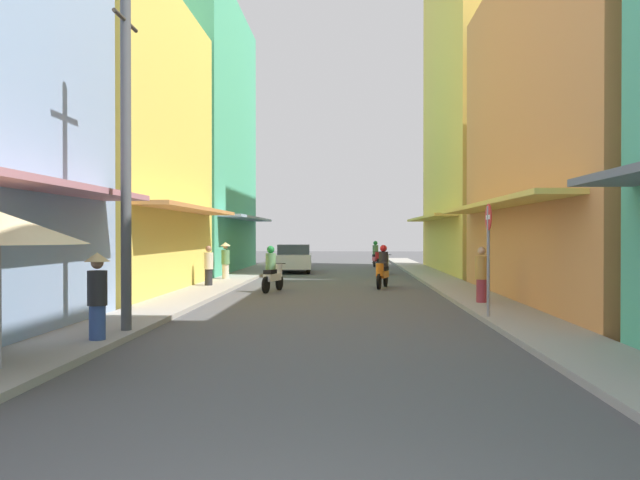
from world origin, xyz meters
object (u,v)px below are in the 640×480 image
pedestrian_far (482,277)px  pedestrian_foreground (209,267)px  pedestrian_crossing (225,259)px  street_sign_no_entry (488,245)px  motorbike_orange (383,269)px  motorbike_white (273,271)px  pedestrian_midway (97,293)px  utility_pole (126,159)px  parked_car (294,258)px  motorbike_silver (384,264)px  motorbike_red (376,256)px

pedestrian_far → pedestrian_foreground: (-8.66, 5.34, -0.04)m
pedestrian_far → pedestrian_foreground: pedestrian_far is taller
pedestrian_foreground → pedestrian_crossing: bearing=91.1°
street_sign_no_entry → motorbike_orange: bearing=102.1°
motorbike_orange → motorbike_white: same height
motorbike_orange → pedestrian_far: pedestrian_far is taller
pedestrian_midway → utility_pole: 2.72m
parked_car → pedestrian_far: bearing=-67.2°
utility_pole → street_sign_no_entry: size_ratio=2.51×
motorbike_white → parked_car: size_ratio=0.42×
motorbike_orange → street_sign_no_entry: size_ratio=0.67×
motorbike_white → pedestrian_midway: 10.77m
pedestrian_midway → utility_pole: (0.12, 1.12, 2.48)m
motorbike_orange → utility_pole: 12.78m
parked_car → pedestrian_foreground: size_ratio=2.69×
motorbike_silver → motorbike_red: (-0.12, 6.25, 0.20)m
motorbike_orange → utility_pole: utility_pole is taller
motorbike_silver → street_sign_no_entry: (1.37, -16.98, 1.21)m
pedestrian_crossing → pedestrian_midway: bearing=-87.3°
motorbike_white → pedestrian_crossing: pedestrian_crossing is taller
motorbike_white → pedestrian_foreground: (-2.47, 1.16, 0.07)m
utility_pole → street_sign_no_entry: utility_pole is taller
motorbike_red → pedestrian_foreground: bearing=-114.2°
motorbike_red → pedestrian_crossing: (-6.77, -11.44, 0.22)m
motorbike_white → parked_car: (-0.21, 11.04, 0.04)m
pedestrian_crossing → motorbike_orange: bearing=-25.0°
pedestrian_foreground → parked_car: bearing=77.1°
motorbike_white → pedestrian_crossing: (-2.53, 4.67, 0.22)m
motorbike_orange → motorbike_white: (-3.84, -1.70, 0.00)m
motorbike_orange → pedestrian_crossing: pedestrian_crossing is taller
parked_car → motorbike_red: bearing=48.7°
pedestrian_crossing → street_sign_no_entry: 14.42m
pedestrian_midway → pedestrian_far: bearing=38.8°
pedestrian_far → utility_pole: size_ratio=0.24×
pedestrian_midway → pedestrian_foreground: bearing=93.2°
pedestrian_far → pedestrian_midway: bearing=-141.2°
motorbike_white → utility_pole: size_ratio=0.27×
street_sign_no_entry → utility_pole: bearing=-162.3°
motorbike_white → utility_pole: utility_pole is taller
motorbike_orange → street_sign_no_entry: bearing=-77.9°
pedestrian_far → pedestrian_crossing: bearing=134.6°
motorbike_white → utility_pole: 10.02m
parked_car → motorbike_silver: bearing=-14.7°
pedestrian_foreground → street_sign_no_entry: (8.19, -8.30, 0.94)m
motorbike_silver → motorbike_white: (-4.36, -9.85, 0.20)m
parked_car → pedestrian_midway: pedestrian_midway is taller
motorbike_silver → parked_car: bearing=165.3°
pedestrian_far → street_sign_no_entry: 3.13m
motorbike_silver → street_sign_no_entry: bearing=-85.4°
parked_car → utility_pole: bearing=-94.1°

